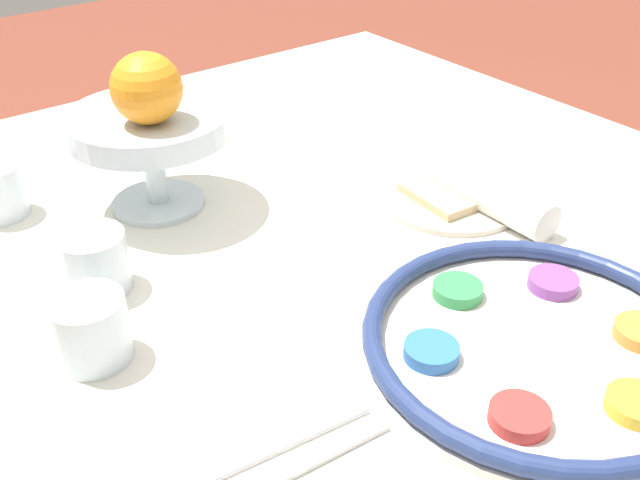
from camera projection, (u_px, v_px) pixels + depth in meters
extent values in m
cube|color=silver|center=(383.00, 457.00, 1.10)|extent=(1.39, 1.09, 0.73)
cylinder|color=silver|center=(536.00, 351.00, 0.74)|extent=(0.35, 0.35, 0.01)
torus|color=navy|center=(539.00, 339.00, 0.74)|extent=(0.35, 0.35, 0.02)
cylinder|color=#33934C|center=(458.00, 290.00, 0.81)|extent=(0.05, 0.05, 0.01)
cylinder|color=#2D6BB7|center=(431.00, 351.00, 0.72)|extent=(0.05, 0.05, 0.01)
cylinder|color=red|center=(519.00, 416.00, 0.65)|extent=(0.05, 0.05, 0.01)
cylinder|color=gold|center=(636.00, 404.00, 0.66)|extent=(0.05, 0.05, 0.01)
cylinder|color=#844299|center=(553.00, 282.00, 0.82)|extent=(0.05, 0.05, 0.01)
cylinder|color=silver|center=(159.00, 202.00, 1.00)|extent=(0.12, 0.12, 0.01)
cylinder|color=silver|center=(154.00, 168.00, 0.97)|extent=(0.03, 0.03, 0.09)
cylinder|color=silver|center=(149.00, 124.00, 0.94)|extent=(0.21, 0.21, 0.03)
sphere|color=orange|center=(147.00, 88.00, 0.88)|extent=(0.09, 0.09, 0.09)
cylinder|color=beige|center=(451.00, 198.00, 1.01)|extent=(0.19, 0.19, 0.01)
cube|color=#D1B784|center=(451.00, 191.00, 1.00)|extent=(0.11, 0.11, 0.01)
cylinder|color=white|center=(484.00, 193.00, 0.98)|extent=(0.20, 0.05, 0.05)
cylinder|color=silver|center=(90.00, 329.00, 0.72)|extent=(0.07, 0.07, 0.07)
cylinder|color=silver|center=(94.00, 262.00, 0.82)|extent=(0.07, 0.07, 0.07)
cube|color=silver|center=(289.00, 468.00, 0.62)|extent=(0.04, 0.20, 0.01)
cube|color=silver|center=(269.00, 447.00, 0.64)|extent=(0.04, 0.20, 0.01)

